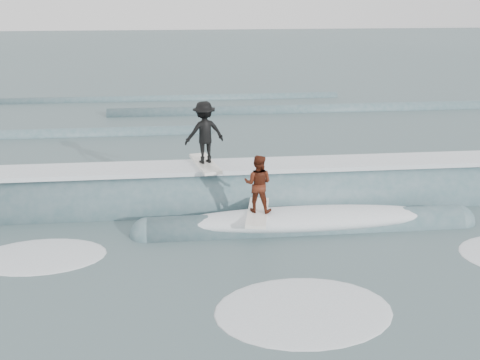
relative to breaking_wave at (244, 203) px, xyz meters
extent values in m
plane|color=#395154|center=(-0.20, -4.90, -0.04)|extent=(160.00, 160.00, 0.00)
cylinder|color=#3C5E66|center=(-0.20, 0.24, -0.04)|extent=(21.46, 2.26, 2.26)
cylinder|color=#3C5E66|center=(1.60, -1.96, -0.04)|extent=(9.00, 1.00, 1.00)
sphere|color=#3C5E66|center=(-2.90, -1.96, -0.04)|extent=(1.00, 1.00, 1.00)
sphere|color=#3C5E66|center=(6.10, -1.96, -0.04)|extent=(1.00, 1.00, 1.00)
cube|color=white|center=(-0.20, 0.24, 1.16)|extent=(18.00, 1.30, 0.14)
ellipsoid|color=white|center=(1.60, -1.96, 0.26)|extent=(7.60, 1.30, 0.60)
cube|color=white|center=(-1.19, 0.24, 1.28)|extent=(0.96, 2.07, 0.10)
imported|color=black|center=(-1.19, 0.24, 2.29)|extent=(1.38, 1.02, 1.91)
cube|color=white|center=(0.17, -1.96, 0.51)|extent=(0.92, 2.07, 0.10)
imported|color=#4C1B0E|center=(0.17, -1.96, 1.38)|extent=(0.94, 0.83, 1.63)
ellipsoid|color=white|center=(-5.57, -2.94, -0.04)|extent=(3.06, 2.08, 0.10)
ellipsoid|color=white|center=(0.62, -6.03, -0.04)|extent=(3.35, 2.28, 0.10)
cylinder|color=#3C5E66|center=(5.05, 13.10, -0.04)|extent=(22.00, 0.80, 0.80)
cylinder|color=#3C5E66|center=(-3.27, 17.10, -0.04)|extent=(22.00, 0.60, 0.60)
camera|label=1|loc=(-1.71, -15.60, 6.45)|focal=40.00mm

